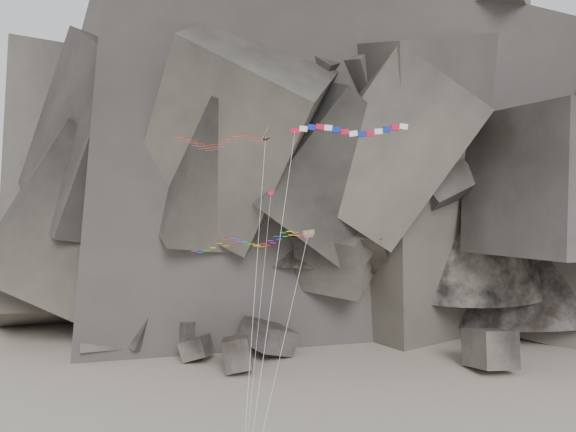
# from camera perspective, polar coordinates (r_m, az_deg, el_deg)

# --- Properties ---
(headland) EXTENTS (110.00, 70.00, 84.00)m
(headland) POSITION_cam_1_polar(r_m,az_deg,el_deg) (120.82, 1.84, 9.87)
(headland) COLOR #5B554B
(headland) RESTS_ON ground
(boulder_field) EXTENTS (66.99, 16.23, 9.15)m
(boulder_field) POSITION_cam_1_polar(r_m,az_deg,el_deg) (89.68, -5.64, -12.70)
(boulder_field) COLOR #47423F
(boulder_field) RESTS_ON ground
(delta_kite) EXTENTS (10.29, 17.32, 30.61)m
(delta_kite) POSITION_cam_1_polar(r_m,az_deg,el_deg) (55.57, -7.36, 7.63)
(delta_kite) COLOR red
(delta_kite) RESTS_ON ground
(banner_kite) EXTENTS (12.88, 14.42, 30.24)m
(banner_kite) POSITION_cam_1_polar(r_m,az_deg,el_deg) (51.07, 6.14, 8.48)
(banner_kite) COLOR red
(banner_kite) RESTS_ON ground
(parafoil_kite) EXTENTS (11.83, 15.41, 20.62)m
(parafoil_kite) POSITION_cam_1_polar(r_m,az_deg,el_deg) (52.47, -4.23, -2.64)
(parafoil_kite) COLOR #FAEB0D
(parafoil_kite) RESTS_ON ground
(pennant_kite) EXTENTS (0.63, 16.52, 24.29)m
(pennant_kite) POSITION_cam_1_polar(r_m,az_deg,el_deg) (50.77, -2.32, -3.37)
(pennant_kite) COLOR red
(pennant_kite) RESTS_ON ground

